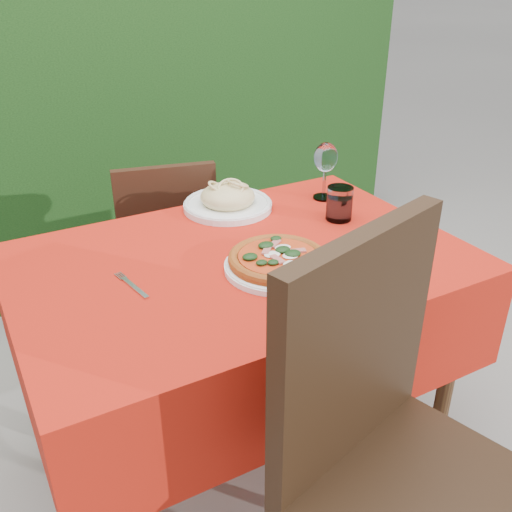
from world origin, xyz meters
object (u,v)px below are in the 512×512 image
water_glass (339,205)px  pizza_plate (278,261)px  wine_glass (326,160)px  chair_near (394,447)px  fork (135,288)px  chair_far (167,244)px  pasta_plate (228,200)px

water_glass → pizza_plate: bearing=-150.8°
wine_glass → chair_near: bearing=-116.4°
pizza_plate → water_glass: (0.34, 0.19, 0.02)m
pizza_plate → fork: pizza_plate is taller
water_glass → chair_far: bearing=120.7°
pizza_plate → fork: bearing=166.1°
chair_far → fork: (-0.35, -0.72, 0.27)m
chair_far → fork: bearing=77.2°
pizza_plate → chair_near: bearing=-94.8°
pasta_plate → fork: size_ratio=1.71×
chair_near → pizza_plate: size_ratio=3.03×
chair_near → pasta_plate: (0.12, 0.99, 0.17)m
pizza_plate → wine_glass: bearing=41.9°
chair_near → wine_glass: chair_near is taller
wine_glass → water_glass: bearing=-110.0°
water_glass → wine_glass: bearing=70.0°
chair_near → pizza_plate: chair_near is taller
chair_near → pasta_plate: 1.01m
pasta_plate → fork: pasta_plate is taller
pasta_plate → wine_glass: size_ratio=1.48×
pizza_plate → wine_glass: (0.41, 0.36, 0.12)m
chair_far → wine_glass: wine_glass is taller
chair_far → water_glass: size_ratio=7.59×
water_glass → wine_glass: 0.21m
fork → water_glass: bearing=-1.9°
wine_glass → pasta_plate: bearing=166.6°
chair_far → pasta_plate: same height
chair_near → water_glass: size_ratio=9.62×
chair_near → water_glass: bearing=46.2°
chair_far → pasta_plate: (0.10, -0.37, 0.30)m
pizza_plate → pasta_plate: 0.45m
pizza_plate → chair_far: bearing=91.8°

